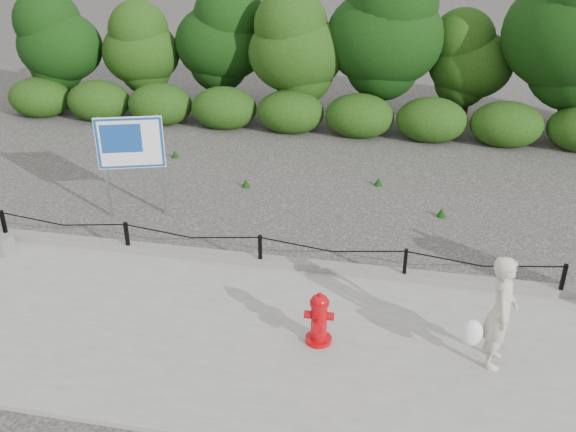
{
  "coord_description": "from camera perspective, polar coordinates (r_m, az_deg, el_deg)",
  "views": [
    {
      "loc": [
        2.31,
        -9.02,
        5.63
      ],
      "look_at": [
        0.46,
        0.2,
        1.0
      ],
      "focal_mm": 38.0,
      "sensor_mm": 36.0,
      "label": 1
    }
  ],
  "objects": [
    {
      "name": "ground",
      "position": [
        10.88,
        -2.58,
        -4.98
      ],
      "size": [
        90.0,
        90.0,
        0.0
      ],
      "primitive_type": "plane",
      "color": "#2D2B28",
      "rests_on": "ground"
    },
    {
      "name": "curb",
      "position": [
        10.84,
        -2.53,
        -4.17
      ],
      "size": [
        14.0,
        0.22,
        0.14
      ],
      "primitive_type": "cube",
      "color": "slate",
      "rests_on": "sidewalk"
    },
    {
      "name": "fire_hydrant",
      "position": [
        8.81,
        2.92,
        -9.61
      ],
      "size": [
        0.43,
        0.44,
        0.83
      ],
      "rotation": [
        0.0,
        0.0,
        0.05
      ],
      "color": "#B8060C",
      "rests_on": "sidewalk"
    },
    {
      "name": "pedestrian",
      "position": [
        8.66,
        19.12,
        -8.6
      ],
      "size": [
        0.74,
        0.65,
        1.66
      ],
      "rotation": [
        0.0,
        0.0,
        1.43
      ],
      "color": "beige",
      "rests_on": "sidewalk"
    },
    {
      "name": "advertising_sign",
      "position": [
        12.61,
        -14.53,
        6.24
      ],
      "size": [
        1.27,
        0.49,
        2.12
      ],
      "rotation": [
        0.0,
        0.0,
        0.32
      ],
      "color": "slate",
      "rests_on": "ground"
    },
    {
      "name": "sidewalk",
      "position": [
        9.26,
        -5.56,
        -11.04
      ],
      "size": [
        14.0,
        4.0,
        0.08
      ],
      "primitive_type": "cube",
      "color": "gray",
      "rests_on": "ground"
    },
    {
      "name": "treeline",
      "position": [
        18.19,
        8.63,
        16.13
      ],
      "size": [
        19.95,
        3.71,
        5.2
      ],
      "color": "black",
      "rests_on": "ground"
    },
    {
      "name": "chain_barrier",
      "position": [
        10.65,
        -2.62,
        -2.88
      ],
      "size": [
        10.06,
        0.06,
        0.6
      ],
      "color": "black",
      "rests_on": "sidewalk"
    }
  ]
}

